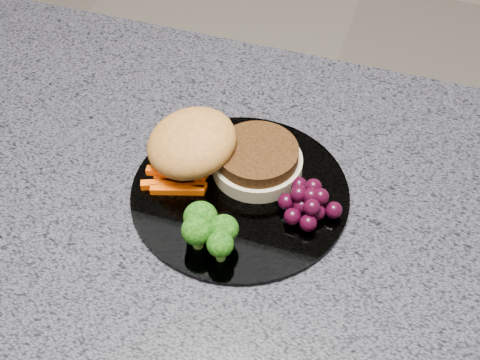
# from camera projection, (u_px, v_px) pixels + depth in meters

# --- Properties ---
(countertop) EXTENTS (1.20, 0.60, 0.04)m
(countertop) POSITION_uv_depth(u_px,v_px,m) (157.00, 191.00, 0.83)
(countertop) COLOR #4C4B55
(countertop) RESTS_ON island_cabinet
(plate) EXTENTS (0.26, 0.26, 0.01)m
(plate) POSITION_uv_depth(u_px,v_px,m) (240.00, 193.00, 0.79)
(plate) COLOR white
(plate) RESTS_ON countertop
(burger) EXTENTS (0.21, 0.15, 0.06)m
(burger) POSITION_uv_depth(u_px,v_px,m) (215.00, 152.00, 0.80)
(burger) COLOR #C7B78C
(burger) RESTS_ON plate
(carrot_sticks) EXTENTS (0.08, 0.05, 0.02)m
(carrot_sticks) POSITION_uv_depth(u_px,v_px,m) (177.00, 178.00, 0.80)
(carrot_sticks) COLOR #FC5304
(carrot_sticks) RESTS_ON plate
(broccoli) EXTENTS (0.07, 0.06, 0.05)m
(broccoli) POSITION_uv_depth(u_px,v_px,m) (208.00, 228.00, 0.72)
(broccoli) COLOR #5E9536
(broccoli) RESTS_ON plate
(grape_bunch) EXTENTS (0.07, 0.07, 0.03)m
(grape_bunch) POSITION_uv_depth(u_px,v_px,m) (308.00, 202.00, 0.76)
(grape_bunch) COLOR black
(grape_bunch) RESTS_ON plate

